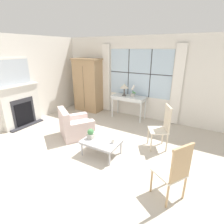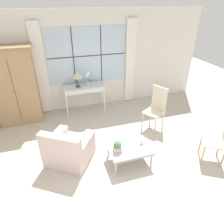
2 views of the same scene
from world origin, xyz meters
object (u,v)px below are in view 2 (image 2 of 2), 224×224
side_chair_wooden (157,106)px  pillar_candle (142,142)px  console_table (84,89)px  potted_orchid (88,80)px  armchair_upholstered (69,150)px  armoire (16,86)px  coffee_table (129,149)px  potted_plant_small (117,146)px  accent_chair_wooden (221,138)px  table_lamp (77,76)px

side_chair_wooden → pillar_candle: bearing=-130.9°
console_table → potted_orchid: 0.29m
armchair_upholstered → pillar_candle: bearing=-14.4°
armoire → console_table: size_ratio=1.72×
armoire → coffee_table: (2.24, -2.44, -0.70)m
armchair_upholstered → side_chair_wooden: side_chair_wooden is taller
console_table → potted_plant_small: bearing=-85.7°
console_table → pillar_candle: (0.75, -2.41, -0.30)m
side_chair_wooden → accent_chair_wooden: size_ratio=1.04×
table_lamp → armchair_upholstered: 2.26m
potted_orchid → armchair_upholstered: (-0.86, -2.05, -0.70)m
console_table → coffee_table: size_ratio=1.37×
console_table → armoire: bearing=-179.6°
armchair_upholstered → side_chair_wooden: 2.42m
table_lamp → pillar_candle: size_ratio=3.65×
console_table → armchair_upholstered: size_ratio=1.02×
armoire → table_lamp: 1.61m
potted_orchid → potted_plant_small: (0.05, -2.51, -0.47)m
console_table → potted_orchid: bearing=7.9°
armoire → coffee_table: 3.39m
potted_orchid → console_table: bearing=-172.1°
potted_plant_small → pillar_candle: size_ratio=2.08×
potted_orchid → coffee_table: bearing=-82.5°
potted_orchid → pillar_candle: potted_orchid is taller
table_lamp → coffee_table: 2.64m
potted_orchid → pillar_candle: bearing=-75.9°
armchair_upholstered → side_chair_wooden: (2.32, 0.61, 0.36)m
table_lamp → accent_chair_wooden: bearing=-51.1°
armoire → pillar_candle: (2.53, -2.40, -0.60)m
armoire → side_chair_wooden: (3.38, -1.41, -0.40)m
coffee_table → potted_plant_small: potted_plant_small is taller
potted_plant_small → pillar_candle: 0.57m
side_chair_wooden → potted_plant_small: bearing=-142.9°
armchair_upholstered → accent_chair_wooden: 3.09m
table_lamp → potted_orchid: bearing=8.4°
potted_orchid → side_chair_wooden: size_ratio=0.37×
table_lamp → pillar_candle: table_lamp is taller
coffee_table → pillar_candle: (0.29, 0.05, 0.09)m
table_lamp → pillar_candle: 2.66m
console_table → side_chair_wooden: (1.60, -1.43, -0.10)m
coffee_table → table_lamp: bearing=104.7°
table_lamp → side_chair_wooden: bearing=-38.3°
table_lamp → side_chair_wooden: size_ratio=0.39×
pillar_candle → accent_chair_wooden: bearing=-21.1°
console_table → armchair_upholstered: 2.20m
armoire → armchair_upholstered: 2.40m
armoire → accent_chair_wooden: 4.98m
side_chair_wooden → potted_plant_small: size_ratio=4.55×
armoire → console_table: armoire is taller
armoire → potted_orchid: bearing=1.0°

